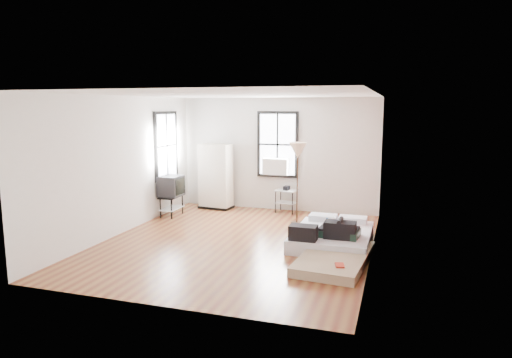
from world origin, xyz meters
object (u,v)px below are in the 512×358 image
(mattress_main, at_px, (332,235))
(floor_lamp, at_px, (298,154))
(mattress_bare, at_px, (336,252))
(side_table, at_px, (286,195))
(wardrobe, at_px, (216,177))
(tv_stand, at_px, (171,187))

(mattress_main, relative_size, floor_lamp, 1.06)
(mattress_bare, bearing_deg, side_table, 122.87)
(mattress_main, height_order, floor_lamp, floor_lamp)
(mattress_main, relative_size, mattress_bare, 0.94)
(mattress_main, distance_m, mattress_bare, 0.89)
(mattress_main, height_order, mattress_bare, mattress_main)
(side_table, xyz_separation_m, floor_lamp, (0.48, -0.98, 1.11))
(wardrobe, bearing_deg, side_table, 7.58)
(mattress_bare, height_order, tv_stand, tv_stand)
(mattress_bare, xyz_separation_m, floor_lamp, (-1.16, 2.18, 1.43))
(mattress_main, relative_size, side_table, 2.91)
(tv_stand, bearing_deg, floor_lamp, 3.73)
(floor_lamp, height_order, tv_stand, floor_lamp)
(side_table, bearing_deg, mattress_bare, -62.53)
(wardrobe, bearing_deg, floor_lamp, -15.99)
(mattress_bare, bearing_deg, wardrobe, 143.81)
(mattress_bare, bearing_deg, mattress_main, 108.25)
(side_table, bearing_deg, tv_stand, -154.71)
(mattress_bare, relative_size, wardrobe, 1.23)
(mattress_main, distance_m, tv_stand, 4.14)
(mattress_main, bearing_deg, tv_stand, 164.60)
(mattress_bare, height_order, wardrobe, wardrobe)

